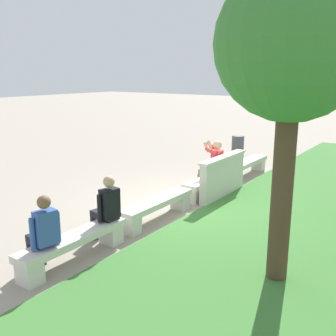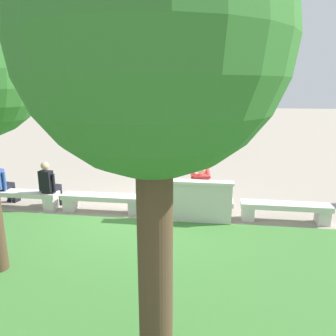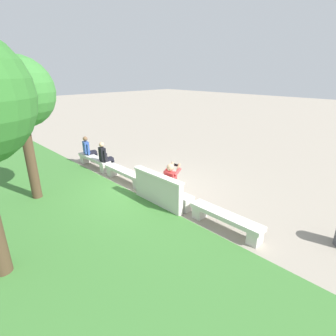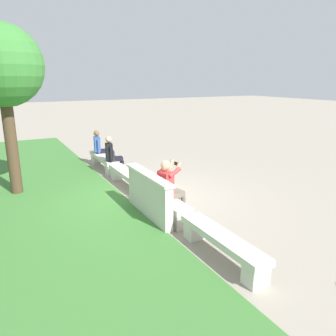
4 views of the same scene
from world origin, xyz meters
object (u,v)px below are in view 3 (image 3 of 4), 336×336
Objects in this scene: bench_main at (225,219)px; person_photographer at (173,181)px; bench_near at (166,192)px; bench_mid at (125,174)px; tree_left_background at (18,94)px; bench_far at (94,160)px; backpack at (104,157)px; person_companion at (89,149)px; person_distant at (105,156)px.

person_photographer reaches higher than bench_main.
bench_near is 1.00× the size of bench_mid.
bench_near is 5.15m from tree_left_background.
backpack reaches higher than bench_far.
bench_mid is at bearing 180.00° from bench_far.
bench_main is at bearing -151.84° from tree_left_background.
person_companion reaches higher than bench_far.
person_distant is at bearing -175.42° from bench_far.
person_companion is 1.35m from backpack.
bench_near is 1.56× the size of person_photographer.
person_photographer reaches higher than person_companion.
bench_mid is 1.00× the size of bench_far.
bench_far is 4.33m from tree_left_background.
bench_main is at bearing -179.92° from backpack.
bench_main is 7.20m from person_companion.
person_companion is (5.19, 0.01, -0.06)m from person_photographer.
backpack is 3.92m from tree_left_background.
person_photographer is at bearing -160.92° from bench_near.
bench_near is 3.63m from backpack.
bench_mid is 0.47× the size of tree_left_background.
person_companion is (1.34, 0.00, 0.00)m from person_distant.
bench_mid is 2.22m from bench_far.
person_distant is (3.63, -0.07, 0.37)m from bench_near.
bench_near is 4.80× the size of backpack.
bench_mid is 1.56× the size of person_photographer.
backpack is (-0.01, 0.07, -0.05)m from person_distant.
person_photographer is (-2.44, -0.08, 0.43)m from bench_mid.
backpack is (-0.82, 0.01, 0.32)m from bench_far.
bench_main is 4.80× the size of backpack.
person_photographer reaches higher than bench_mid.
bench_near is 2.22m from bench_mid.
bench_main is at bearing 180.00° from bench_mid.
bench_mid is (2.22, 0.00, 0.00)m from bench_near.
bench_main is 1.00× the size of bench_far.
tree_left_background is (-1.35, 2.85, 2.97)m from bench_far.
tree_left_background is (5.31, 2.85, 2.97)m from bench_main.
person_companion is (7.19, -0.07, 0.37)m from bench_main.
person_photographer is 3.85m from person_distant.
bench_near is 4.98m from person_companion.
person_distant is (1.41, -0.07, 0.37)m from bench_mid.
person_photographer is 5.10m from tree_left_background.
bench_near is at bearing 19.08° from person_photographer.
person_photographer is at bearing -178.74° from backpack.
tree_left_background is at bearing 115.34° from bench_far.
person_distant reaches higher than bench_near.
person_distant is at bearing -1.03° from bench_near.
bench_main is at bearing 180.00° from bench_near.
bench_main is at bearing 179.36° from person_distant.
backpack is (-1.35, 0.07, -0.05)m from person_companion.
person_photographer is 0.30× the size of tree_left_background.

